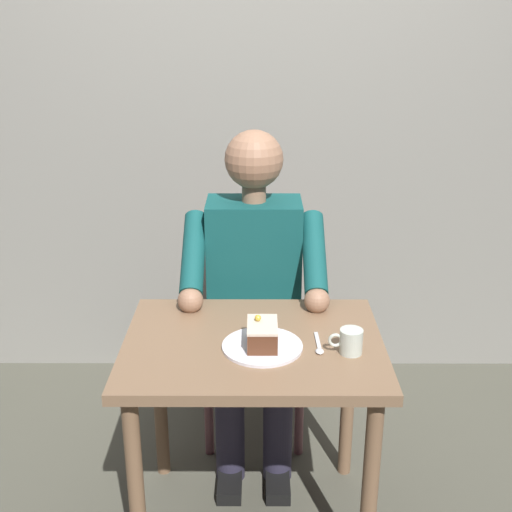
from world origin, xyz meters
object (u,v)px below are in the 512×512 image
Objects in this scene: chair at (254,315)px; seated_person at (254,293)px; dining_table at (253,371)px; cake_slice at (262,334)px; coffee_cup at (350,341)px; dessert_spoon at (319,346)px.

seated_person reaches higher than chair.
cake_slice is (-0.03, 0.05, 0.16)m from dining_table.
dining_table is 0.92× the size of chair.
seated_person is at bearing -86.75° from cake_slice.
cake_slice is at bearing -6.42° from coffee_cup.
cake_slice is at bearing 0.53° from dessert_spoon.
seated_person is at bearing -90.00° from dining_table.
dessert_spoon is at bearing -18.99° from coffee_cup.
coffee_cup is (-0.30, 0.53, 0.08)m from seated_person.
coffee_cup is at bearing 119.23° from seated_person.
seated_person is 9.26× the size of cake_slice.
seated_person is (0.00, -0.45, 0.08)m from dining_table.
chair is at bearing -87.57° from cake_slice.
seated_person reaches higher than dining_table.
coffee_cup is 0.74× the size of dessert_spoon.
coffee_cup is 0.10m from dessert_spoon.
seated_person is 8.98× the size of dessert_spoon.
coffee_cup is at bearing 112.99° from chair.
seated_person is 0.61m from coffee_cup.
chair is 0.73m from dessert_spoon.
chair is 0.24m from seated_person.
dessert_spoon is at bearing 107.02° from chair.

